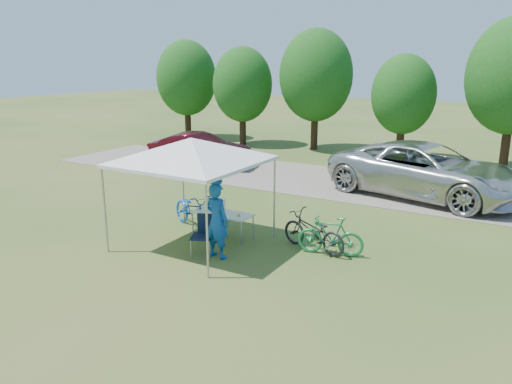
# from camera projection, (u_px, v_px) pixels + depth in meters

# --- Properties ---
(ground) EXTENTS (100.00, 100.00, 0.00)m
(ground) POSITION_uv_depth(u_px,v_px,m) (195.00, 244.00, 12.73)
(ground) COLOR #2D5119
(ground) RESTS_ON ground
(gravel_strip) EXTENTS (24.00, 5.00, 0.02)m
(gravel_strip) POSITION_uv_depth(u_px,v_px,m) (319.00, 180.00, 19.41)
(gravel_strip) COLOR gray
(gravel_strip) RESTS_ON ground
(canopy) EXTENTS (4.53, 4.53, 3.00)m
(canopy) POSITION_uv_depth(u_px,v_px,m) (191.00, 141.00, 12.05)
(canopy) COLOR #A5A5AA
(canopy) RESTS_ON ground
(treeline) EXTENTS (24.89, 4.28, 6.30)m
(treeline) POSITION_uv_depth(u_px,v_px,m) (366.00, 82.00, 23.70)
(treeline) COLOR #382314
(treeline) RESTS_ON ground
(folding_table) EXTENTS (1.62, 0.68, 0.67)m
(folding_table) POSITION_uv_depth(u_px,v_px,m) (222.00, 214.00, 13.08)
(folding_table) COLOR white
(folding_table) RESTS_ON ground
(folding_chair) EXTENTS (0.65, 0.69, 0.97)m
(folding_chair) POSITION_uv_depth(u_px,v_px,m) (205.00, 231.00, 11.97)
(folding_chair) COLOR black
(folding_chair) RESTS_ON ground
(cooler) EXTENTS (0.47, 0.32, 0.34)m
(cooler) POSITION_uv_depth(u_px,v_px,m) (215.00, 205.00, 13.13)
(cooler) COLOR white
(cooler) RESTS_ON folding_table
(ice_cream_cup) EXTENTS (0.07, 0.07, 0.05)m
(ice_cream_cup) POSITION_uv_depth(u_px,v_px,m) (239.00, 215.00, 12.76)
(ice_cream_cup) COLOR gold
(ice_cream_cup) RESTS_ON folding_table
(cyclist) EXTENTS (0.72, 0.52, 1.82)m
(cyclist) POSITION_uv_depth(u_px,v_px,m) (217.00, 221.00, 11.65)
(cyclist) COLOR #11468F
(cyclist) RESTS_ON ground
(bike_blue) EXTENTS (2.05, 1.43, 1.02)m
(bike_blue) POSITION_uv_depth(u_px,v_px,m) (193.00, 210.00, 13.80)
(bike_blue) COLOR blue
(bike_blue) RESTS_ON ground
(bike_green) EXTENTS (1.65, 0.79, 0.96)m
(bike_green) POSITION_uv_depth(u_px,v_px,m) (330.00, 236.00, 11.90)
(bike_green) COLOR #1D8346
(bike_green) RESTS_ON ground
(bike_dark) EXTENTS (1.93, 1.07, 0.96)m
(bike_dark) POSITION_uv_depth(u_px,v_px,m) (313.00, 232.00, 12.19)
(bike_dark) COLOR black
(bike_dark) RESTS_ON ground
(minivan) EXTENTS (7.04, 4.40, 1.81)m
(minivan) POSITION_uv_depth(u_px,v_px,m) (426.00, 170.00, 16.85)
(minivan) COLOR silver
(minivan) RESTS_ON gravel_strip
(sedan) EXTENTS (4.64, 2.57, 1.45)m
(sedan) POSITION_uv_depth(u_px,v_px,m) (200.00, 150.00, 21.65)
(sedan) COLOR #460B17
(sedan) RESTS_ON gravel_strip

